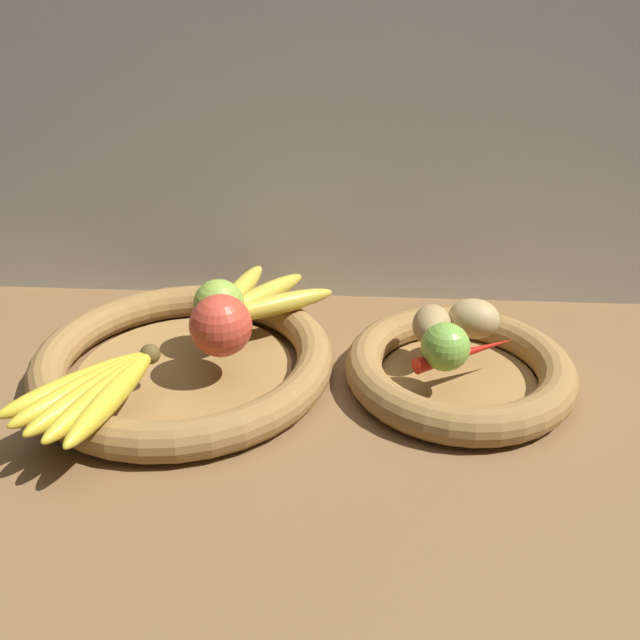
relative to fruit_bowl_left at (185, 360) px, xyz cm
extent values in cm
cube|color=brown|center=(20.07, -3.75, -3.66)|extent=(140.00, 90.00, 3.00)
cube|color=silver|center=(20.07, 26.25, 25.34)|extent=(140.00, 3.00, 55.00)
cylinder|color=olive|center=(0.00, 0.00, -1.66)|extent=(27.88, 27.88, 1.00)
torus|color=olive|center=(0.00, 0.00, 0.18)|extent=(38.68, 38.68, 4.68)
cylinder|color=olive|center=(35.24, 0.00, -1.66)|extent=(19.83, 19.83, 1.00)
torus|color=olive|center=(35.24, 0.00, 0.18)|extent=(28.86, 28.86, 4.68)
sphere|color=#CC422D|center=(5.61, -1.96, 6.40)|extent=(7.75, 7.75, 7.75)
sphere|color=#8CAD3D|center=(4.02, 4.64, 5.90)|extent=(6.75, 6.75, 6.75)
ellipsoid|color=gold|center=(-8.70, -11.82, 3.91)|extent=(14.34, 15.30, 2.76)
ellipsoid|color=gold|center=(-7.69, -12.62, 3.91)|extent=(12.56, 16.60, 2.76)
ellipsoid|color=gold|center=(-6.58, -13.27, 3.91)|extent=(10.54, 17.56, 2.76)
ellipsoid|color=gold|center=(-5.39, -13.75, 3.91)|extent=(8.30, 18.17, 2.76)
ellipsoid|color=gold|center=(-4.14, -14.07, 3.91)|extent=(5.90, 18.42, 2.76)
sphere|color=brown|center=(-2.55, -5.10, 3.91)|extent=(2.49, 2.49, 2.49)
ellipsoid|color=gold|center=(10.92, 8.87, 3.94)|extent=(16.53, 11.65, 2.83)
ellipsoid|color=gold|center=(8.47, 11.48, 3.94)|extent=(12.45, 16.08, 2.83)
ellipsoid|color=gold|center=(5.18, 12.90, 3.94)|extent=(6.32, 17.86, 2.83)
sphere|color=brown|center=(3.40, 4.25, 3.94)|extent=(2.54, 2.54, 2.54)
ellipsoid|color=tan|center=(37.20, 4.32, 5.09)|extent=(7.67, 6.91, 5.12)
ellipsoid|color=#A38451|center=(31.70, 2.75, 4.85)|extent=(5.71, 7.67, 4.65)
sphere|color=#7AAD3D|center=(32.70, -3.81, 5.44)|extent=(5.84, 5.84, 5.84)
cone|color=red|center=(35.67, -1.62, 3.53)|extent=(13.73, 8.95, 2.00)
camera|label=1|loc=(22.17, -71.48, 44.84)|focal=36.96mm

